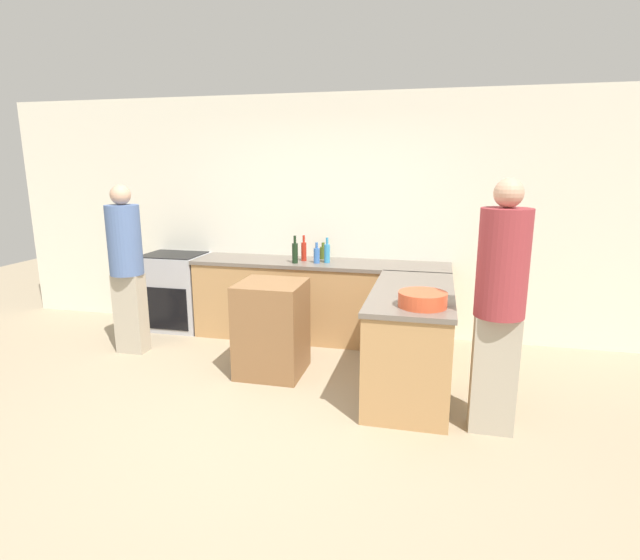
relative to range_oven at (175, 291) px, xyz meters
name	(u,v)px	position (x,y,z in m)	size (l,w,h in m)	color
ground_plane	(262,419)	(1.79, -1.93, -0.45)	(14.00, 14.00, 0.00)	tan
wall_back	(326,217)	(1.79, 0.33, 0.90)	(8.00, 0.06, 2.70)	silver
counter_back	(320,300)	(1.79, 0.00, 0.00)	(2.84, 0.63, 0.89)	tan
counter_peninsula	(411,339)	(2.86, -1.07, 0.00)	(0.69, 1.58, 0.89)	tan
range_oven	(175,291)	(0.00, 0.00, 0.00)	(0.72, 0.60, 0.90)	#ADADB2
island_table	(272,328)	(1.58, -1.05, -0.01)	(0.60, 0.59, 0.88)	brown
mixing_bowl	(423,299)	(2.96, -1.57, 0.50)	(0.37, 0.37, 0.11)	#DB512D
wine_bottle_dark	(295,252)	(1.55, -0.14, 0.56)	(0.06, 0.06, 0.30)	black
dish_soap_bottle	(327,253)	(1.88, -0.04, 0.55)	(0.06, 0.06, 0.28)	#338CBF
water_bottle_blue	(317,255)	(1.78, -0.09, 0.53)	(0.07, 0.07, 0.23)	#386BB7
hot_sauce_bottle	(304,251)	(1.60, 0.01, 0.55)	(0.06, 0.06, 0.28)	red
olive_oil_bottle	(323,252)	(1.78, 0.18, 0.51)	(0.08, 0.08, 0.19)	#475B1E
person_by_range	(126,263)	(-0.04, -0.86, 0.50)	(0.33, 0.33, 1.74)	#ADA38E
person_at_peninsula	(500,300)	(3.49, -1.68, 0.56)	(0.35, 0.35, 1.84)	#ADA38E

